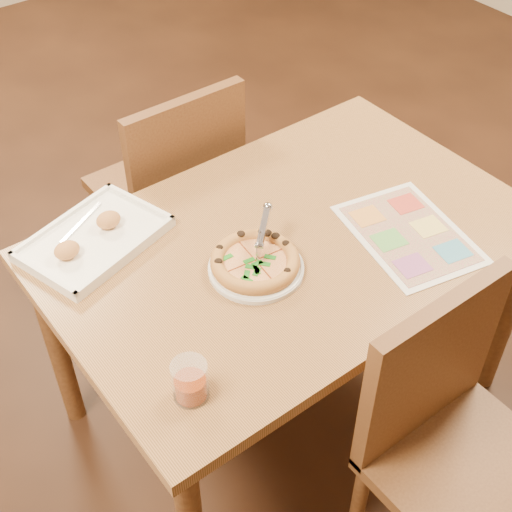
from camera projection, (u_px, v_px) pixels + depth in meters
room at (302, 12)px, 1.48m from camera, size 7.00×7.00×7.00m
dining_table at (290, 260)px, 1.97m from camera, size 1.30×0.85×0.72m
chair_near at (452, 422)px, 1.67m from camera, size 0.42×0.42×0.47m
chair_far at (175, 176)px, 2.37m from camera, size 0.42×0.42×0.47m
plate at (256, 268)px, 1.82m from camera, size 0.31×0.31×0.01m
pizza at (255, 261)px, 1.81m from camera, size 0.23×0.23×0.03m
pizza_cutter at (262, 232)px, 1.81m from camera, size 0.12×0.10×0.09m
appetizer_tray at (94, 239)px, 1.89m from camera, size 0.42×0.34×0.06m
glass_tumbler at (190, 383)px, 1.51m from camera, size 0.08×0.08×0.10m
menu at (409, 234)px, 1.92m from camera, size 0.35×0.43×0.00m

